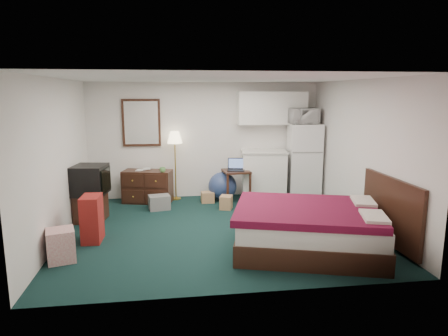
{
  "coord_description": "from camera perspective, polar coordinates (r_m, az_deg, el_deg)",
  "views": [
    {
      "loc": [
        -0.78,
        -6.43,
        2.27
      ],
      "look_at": [
        0.14,
        0.21,
        1.01
      ],
      "focal_mm": 32.0,
      "sensor_mm": 36.0,
      "label": 1
    }
  ],
  "objects": [
    {
      "name": "floor",
      "position": [
        6.86,
        -0.94,
        -8.66
      ],
      "size": [
        5.0,
        4.5,
        0.01
      ],
      "primitive_type": "cube",
      "color": "black",
      "rests_on": "ground"
    },
    {
      "name": "ceiling",
      "position": [
        6.48,
        -1.01,
        12.69
      ],
      "size": [
        5.0,
        4.5,
        0.01
      ],
      "primitive_type": "cube",
      "color": "white",
      "rests_on": "walls"
    },
    {
      "name": "walls",
      "position": [
        6.56,
        -0.98,
        1.71
      ],
      "size": [
        5.01,
        4.51,
        2.5
      ],
      "color": "white",
      "rests_on": "floor"
    },
    {
      "name": "mirror",
      "position": [
        8.69,
        -11.72,
        6.35
      ],
      "size": [
        0.8,
        0.06,
        1.0
      ],
      "primitive_type": null,
      "color": "white",
      "rests_on": "walls"
    },
    {
      "name": "upper_cabinets",
      "position": [
        8.8,
        6.86,
        8.51
      ],
      "size": [
        1.5,
        0.35,
        0.7
      ],
      "primitive_type": null,
      "color": "white",
      "rests_on": "walls"
    },
    {
      "name": "headboard",
      "position": [
        6.45,
        22.71,
        -5.66
      ],
      "size": [
        0.06,
        1.56,
        1.0
      ],
      "primitive_type": null,
      "color": "#321913",
      "rests_on": "walls"
    },
    {
      "name": "dresser",
      "position": [
        8.54,
        -10.84,
        -2.6
      ],
      "size": [
        1.08,
        0.68,
        0.68
      ],
      "primitive_type": null,
      "rotation": [
        0.0,
        0.0,
        -0.25
      ],
      "color": "#321913",
      "rests_on": "floor"
    },
    {
      "name": "floor_lamp",
      "position": [
        8.62,
        -6.97,
        0.33
      ],
      "size": [
        0.37,
        0.37,
        1.47
      ],
      "primitive_type": null,
      "rotation": [
        0.0,
        0.0,
        -0.17
      ],
      "color": "gold",
      "rests_on": "floor"
    },
    {
      "name": "desk",
      "position": [
        8.43,
        1.73,
        -2.59
      ],
      "size": [
        0.58,
        0.58,
        0.68
      ],
      "primitive_type": null,
      "rotation": [
        0.0,
        0.0,
        0.09
      ],
      "color": "#321913",
      "rests_on": "floor"
    },
    {
      "name": "exercise_ball",
      "position": [
        8.55,
        -0.23,
        -2.63
      ],
      "size": [
        0.71,
        0.71,
        0.61
      ],
      "primitive_type": "sphere",
      "rotation": [
        0.0,
        0.0,
        0.19
      ],
      "color": "navy",
      "rests_on": "floor"
    },
    {
      "name": "kitchen_counter",
      "position": [
        8.76,
        5.66,
        -0.99
      ],
      "size": [
        1.02,
        0.83,
        1.02
      ],
      "primitive_type": null,
      "rotation": [
        0.0,
        0.0,
        -0.14
      ],
      "color": "white",
      "rests_on": "floor"
    },
    {
      "name": "fridge",
      "position": [
        8.88,
        11.33,
        1.0
      ],
      "size": [
        0.74,
        0.74,
        1.62
      ],
      "primitive_type": null,
      "rotation": [
        0.0,
        0.0,
        -0.12
      ],
      "color": "white",
      "rests_on": "floor"
    },
    {
      "name": "bed",
      "position": [
        5.99,
        12.02,
        -8.55
      ],
      "size": [
        2.39,
        2.09,
        0.65
      ],
      "primitive_type": null,
      "rotation": [
        0.0,
        0.0,
        -0.29
      ],
      "color": "#4A0A20",
      "rests_on": "floor"
    },
    {
      "name": "tv_stand",
      "position": [
        7.61,
        -18.47,
        -5.33
      ],
      "size": [
        0.55,
        0.59,
        0.49
      ],
      "primitive_type": null,
      "rotation": [
        0.0,
        0.0,
        -0.13
      ],
      "color": "#321913",
      "rests_on": "floor"
    },
    {
      "name": "suitcase",
      "position": [
        6.54,
        -18.34,
        -6.88
      ],
      "size": [
        0.29,
        0.45,
        0.72
      ],
      "primitive_type": null,
      "rotation": [
        0.0,
        0.0,
        -0.03
      ],
      "color": "maroon",
      "rests_on": "floor"
    },
    {
      "name": "retail_box",
      "position": [
        5.98,
        -22.27,
        -10.18
      ],
      "size": [
        0.44,
        0.44,
        0.45
      ],
      "primitive_type": null,
      "rotation": [
        0.0,
        0.0,
        0.28
      ],
      "color": "white",
      "rests_on": "floor"
    },
    {
      "name": "file_bin",
      "position": [
        8.03,
        -9.22,
        -4.86
      ],
      "size": [
        0.45,
        0.37,
        0.28
      ],
      "primitive_type": null,
      "rotation": [
        0.0,
        0.0,
        0.19
      ],
      "color": "gray",
      "rests_on": "floor"
    },
    {
      "name": "cardboard_box_a",
      "position": [
        8.42,
        -2.35,
        -4.19
      ],
      "size": [
        0.27,
        0.23,
        0.22
      ],
      "primitive_type": null,
      "rotation": [
        0.0,
        0.0,
        0.03
      ],
      "color": "#875F3F",
      "rests_on": "floor"
    },
    {
      "name": "cardboard_box_b",
      "position": [
        7.96,
        0.3,
        -4.92
      ],
      "size": [
        0.3,
        0.32,
        0.27
      ],
      "primitive_type": null,
      "rotation": [
        0.0,
        0.0,
        -0.33
      ],
      "color": "#875F3F",
      "rests_on": "floor"
    },
    {
      "name": "laptop",
      "position": [
        8.28,
        1.74,
        0.44
      ],
      "size": [
        0.41,
        0.36,
        0.24
      ],
      "primitive_type": null,
      "rotation": [
        0.0,
        0.0,
        -0.21
      ],
      "color": "black",
      "rests_on": "desk"
    },
    {
      "name": "crt_tv",
      "position": [
        7.48,
        -18.59,
        -1.62
      ],
      "size": [
        0.66,
        0.69,
        0.52
      ],
      "primitive_type": null,
      "rotation": [
        0.0,
        0.0,
        -0.16
      ],
      "color": "black",
      "rests_on": "tv_stand"
    },
    {
      "name": "microwave",
      "position": [
        8.73,
        11.23,
        7.56
      ],
      "size": [
        0.64,
        0.4,
        0.41
      ],
      "primitive_type": "imported",
      "rotation": [
        0.0,
        0.0,
        0.11
      ],
      "color": "white",
      "rests_on": "fridge"
    },
    {
      "name": "book_a",
      "position": [
        8.51,
        -12.42,
        0.33
      ],
      "size": [
        0.15,
        0.05,
        0.2
      ],
      "primitive_type": "imported",
      "rotation": [
        0.0,
        0.0,
        -0.23
      ],
      "color": "#875F3F",
      "rests_on": "dresser"
    },
    {
      "name": "book_b",
      "position": [
        8.59,
        -11.53,
        0.51
      ],
      "size": [
        0.16,
        0.03,
        0.22
      ],
      "primitive_type": "imported",
      "rotation": [
        0.0,
        0.0,
        -0.03
      ],
      "color": "#875F3F",
      "rests_on": "dresser"
    },
    {
      "name": "mug",
      "position": [
        8.22,
        -8.77,
        -0.18
      ],
      "size": [
        0.16,
        0.15,
        0.13
      ],
      "primitive_type": "imported",
      "rotation": [
        0.0,
        0.0,
        -0.53
      ],
      "color": "#5D9B4F",
      "rests_on": "dresser"
    }
  ]
}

